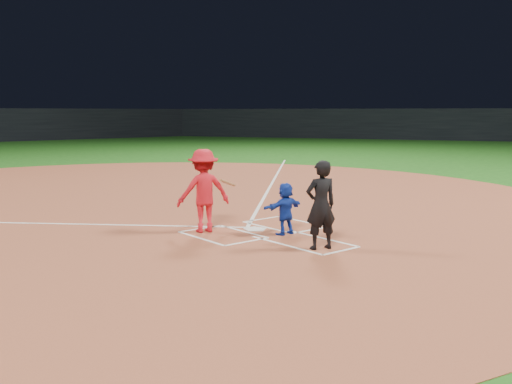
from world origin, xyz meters
TOP-DOWN VIEW (x-y plane):
  - ground at (0.00, 0.00)m, footprint 120.00×120.00m
  - home_plate_dirt at (0.00, 6.00)m, footprint 28.00×28.00m
  - stadium_wall_right at (42.00, 24.00)m, footprint 31.04×52.56m
  - home_plate at (0.00, 0.00)m, footprint 0.60×0.60m
  - catcher at (0.20, -0.86)m, footprint 1.13×0.38m
  - umpire at (-0.21, -2.40)m, footprint 0.78×0.63m
  - chalk_markings at (0.00, 5.29)m, footprint 28.35×17.32m
  - batter_at_plate at (-1.10, 0.58)m, footprint 1.69×1.09m

SIDE VIEW (x-z plane):
  - ground at x=0.00m, z-range 0.00..0.00m
  - home_plate_dirt at x=0.00m, z-range 0.00..0.01m
  - chalk_markings at x=0.00m, z-range 0.01..0.02m
  - home_plate at x=0.00m, z-range 0.01..0.03m
  - catcher at x=0.20m, z-range 0.01..1.22m
  - umpire at x=-0.21m, z-range 0.01..1.86m
  - batter_at_plate at x=-1.10m, z-range 0.01..1.98m
  - stadium_wall_right at x=42.00m, z-range 0.00..3.20m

